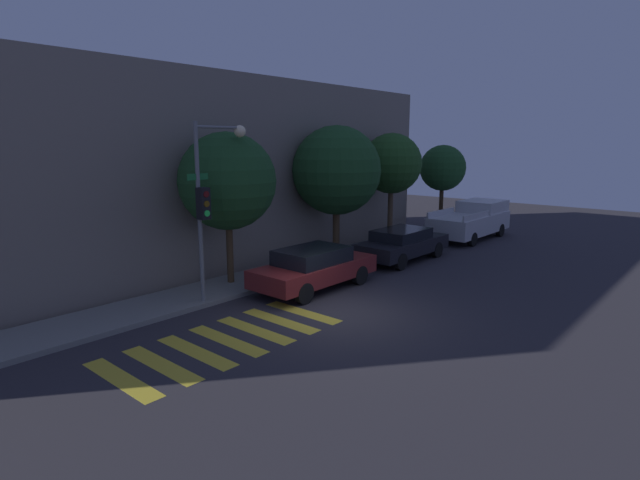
{
  "coord_description": "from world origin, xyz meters",
  "views": [
    {
      "loc": [
        -10.38,
        -8.44,
        4.73
      ],
      "look_at": [
        1.7,
        2.1,
        1.6
      ],
      "focal_mm": 28.0,
      "sensor_mm": 36.0,
      "label": 1
    }
  ],
  "objects_px": {
    "tree_far_end": "(392,164)",
    "tree_behind_truck": "(443,168)",
    "pickup_truck": "(472,220)",
    "sedan_near_corner": "(314,267)",
    "traffic_light_pole": "(211,188)",
    "tree_near_corner": "(227,181)",
    "sedan_middle": "(402,243)",
    "tree_midblock": "(337,171)"
  },
  "relations": [
    {
      "from": "pickup_truck",
      "to": "tree_near_corner",
      "type": "bearing_deg",
      "value": 170.13
    },
    {
      "from": "traffic_light_pole",
      "to": "tree_far_end",
      "type": "bearing_deg",
      "value": 5.57
    },
    {
      "from": "traffic_light_pole",
      "to": "tree_near_corner",
      "type": "relative_size",
      "value": 1.04
    },
    {
      "from": "traffic_light_pole",
      "to": "tree_near_corner",
      "type": "bearing_deg",
      "value": 36.43
    },
    {
      "from": "sedan_near_corner",
      "to": "sedan_middle",
      "type": "distance_m",
      "value": 5.39
    },
    {
      "from": "tree_near_corner",
      "to": "sedan_near_corner",
      "type": "bearing_deg",
      "value": -56.33
    },
    {
      "from": "tree_behind_truck",
      "to": "sedan_near_corner",
      "type": "bearing_deg",
      "value": -169.84
    },
    {
      "from": "tree_behind_truck",
      "to": "tree_near_corner",
      "type": "bearing_deg",
      "value": 180.0
    },
    {
      "from": "traffic_light_pole",
      "to": "tree_midblock",
      "type": "distance_m",
      "value": 7.13
    },
    {
      "from": "sedan_near_corner",
      "to": "tree_far_end",
      "type": "relative_size",
      "value": 0.86
    },
    {
      "from": "sedan_near_corner",
      "to": "tree_behind_truck",
      "type": "xyz_separation_m",
      "value": [
        13.12,
        2.35,
        2.64
      ]
    },
    {
      "from": "tree_far_end",
      "to": "tree_behind_truck",
      "type": "relative_size",
      "value": 1.12
    },
    {
      "from": "traffic_light_pole",
      "to": "tree_midblock",
      "type": "xyz_separation_m",
      "value": [
        7.05,
        1.08,
        0.16
      ]
    },
    {
      "from": "tree_far_end",
      "to": "pickup_truck",
      "type": "bearing_deg",
      "value": -31.16
    },
    {
      "from": "pickup_truck",
      "to": "tree_behind_truck",
      "type": "distance_m",
      "value": 3.6
    },
    {
      "from": "tree_near_corner",
      "to": "tree_midblock",
      "type": "relative_size",
      "value": 0.94
    },
    {
      "from": "traffic_light_pole",
      "to": "tree_behind_truck",
      "type": "height_order",
      "value": "traffic_light_pole"
    },
    {
      "from": "traffic_light_pole",
      "to": "sedan_middle",
      "type": "relative_size",
      "value": 1.17
    },
    {
      "from": "tree_near_corner",
      "to": "tree_far_end",
      "type": "height_order",
      "value": "tree_far_end"
    },
    {
      "from": "traffic_light_pole",
      "to": "tree_far_end",
      "type": "xyz_separation_m",
      "value": [
        11.1,
        1.08,
        0.31
      ]
    },
    {
      "from": "pickup_truck",
      "to": "tree_far_end",
      "type": "bearing_deg",
      "value": 148.84
    },
    {
      "from": "sedan_near_corner",
      "to": "tree_midblock",
      "type": "xyz_separation_m",
      "value": [
        4.01,
        2.35,
        2.89
      ]
    },
    {
      "from": "sedan_middle",
      "to": "tree_near_corner",
      "type": "xyz_separation_m",
      "value": [
        -6.96,
        2.35,
        2.79
      ]
    },
    {
      "from": "sedan_middle",
      "to": "tree_midblock",
      "type": "height_order",
      "value": "tree_midblock"
    },
    {
      "from": "sedan_near_corner",
      "to": "tree_far_end",
      "type": "height_order",
      "value": "tree_far_end"
    },
    {
      "from": "tree_behind_truck",
      "to": "pickup_truck",
      "type": "bearing_deg",
      "value": -116.44
    },
    {
      "from": "tree_far_end",
      "to": "tree_behind_truck",
      "type": "bearing_deg",
      "value": 0.0
    },
    {
      "from": "tree_midblock",
      "to": "tree_behind_truck",
      "type": "distance_m",
      "value": 9.11
    },
    {
      "from": "sedan_near_corner",
      "to": "tree_near_corner",
      "type": "distance_m",
      "value": 3.96
    },
    {
      "from": "sedan_middle",
      "to": "tree_near_corner",
      "type": "bearing_deg",
      "value": 161.32
    },
    {
      "from": "pickup_truck",
      "to": "tree_midblock",
      "type": "distance_m",
      "value": 8.71
    },
    {
      "from": "pickup_truck",
      "to": "tree_far_end",
      "type": "height_order",
      "value": "tree_far_end"
    },
    {
      "from": "sedan_near_corner",
      "to": "tree_behind_truck",
      "type": "height_order",
      "value": "tree_behind_truck"
    },
    {
      "from": "tree_midblock",
      "to": "tree_far_end",
      "type": "distance_m",
      "value": 4.05
    },
    {
      "from": "sedan_near_corner",
      "to": "sedan_middle",
      "type": "relative_size",
      "value": 0.98
    },
    {
      "from": "sedan_near_corner",
      "to": "tree_near_corner",
      "type": "height_order",
      "value": "tree_near_corner"
    },
    {
      "from": "tree_near_corner",
      "to": "tree_behind_truck",
      "type": "distance_m",
      "value": 14.69
    },
    {
      "from": "traffic_light_pole",
      "to": "tree_behind_truck",
      "type": "bearing_deg",
      "value": 3.83
    },
    {
      "from": "sedan_near_corner",
      "to": "tree_near_corner",
      "type": "relative_size",
      "value": 0.88
    },
    {
      "from": "sedan_near_corner",
      "to": "tree_midblock",
      "type": "relative_size",
      "value": 0.82
    },
    {
      "from": "sedan_middle",
      "to": "tree_far_end",
      "type": "height_order",
      "value": "tree_far_end"
    },
    {
      "from": "tree_behind_truck",
      "to": "tree_midblock",
      "type": "bearing_deg",
      "value": 180.0
    }
  ]
}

